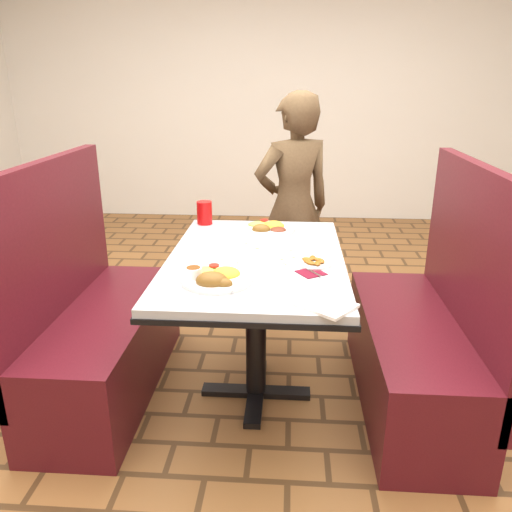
% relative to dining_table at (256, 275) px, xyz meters
% --- Properties ---
extents(dining_table, '(0.81, 1.21, 0.75)m').
position_rel_dining_table_xyz_m(dining_table, '(0.00, 0.00, 0.00)').
color(dining_table, '#BABCBF').
rests_on(dining_table, ground).
extents(booth_bench_left, '(0.47, 1.20, 1.17)m').
position_rel_dining_table_xyz_m(booth_bench_left, '(-0.80, 0.00, -0.32)').
color(booth_bench_left, '#56131C').
rests_on(booth_bench_left, ground).
extents(booth_bench_right, '(0.47, 1.20, 1.17)m').
position_rel_dining_table_xyz_m(booth_bench_right, '(0.80, 0.00, -0.32)').
color(booth_bench_right, '#56131C').
rests_on(booth_bench_right, ground).
extents(diner_person, '(0.63, 0.54, 1.46)m').
position_rel_dining_table_xyz_m(diner_person, '(0.17, 1.00, 0.08)').
color(diner_person, brown).
rests_on(diner_person, ground).
extents(near_dinner_plate, '(0.29, 0.29, 0.09)m').
position_rel_dining_table_xyz_m(near_dinner_plate, '(-0.14, -0.32, 0.13)').
color(near_dinner_plate, white).
rests_on(near_dinner_plate, dining_table).
extents(far_dinner_plate, '(0.29, 0.29, 0.07)m').
position_rel_dining_table_xyz_m(far_dinner_plate, '(0.03, 0.42, 0.12)').
color(far_dinner_plate, white).
rests_on(far_dinner_plate, dining_table).
extents(plantain_plate, '(0.16, 0.16, 0.02)m').
position_rel_dining_table_xyz_m(plantain_plate, '(0.26, -0.09, 0.11)').
color(plantain_plate, white).
rests_on(plantain_plate, dining_table).
extents(maroon_napkin, '(0.14, 0.14, 0.00)m').
position_rel_dining_table_xyz_m(maroon_napkin, '(0.25, -0.20, 0.10)').
color(maroon_napkin, maroon).
rests_on(maroon_napkin, dining_table).
extents(spoon_utensil, '(0.08, 0.12, 0.00)m').
position_rel_dining_table_xyz_m(spoon_utensil, '(0.25, -0.19, 0.10)').
color(spoon_utensil, silver).
rests_on(spoon_utensil, dining_table).
extents(red_tumbler, '(0.09, 0.09, 0.13)m').
position_rel_dining_table_xyz_m(red_tumbler, '(-0.33, 0.52, 0.16)').
color(red_tumbler, red).
rests_on(red_tumbler, dining_table).
extents(paper_napkin, '(0.26, 0.25, 0.01)m').
position_rel_dining_table_xyz_m(paper_napkin, '(0.28, -0.52, 0.10)').
color(paper_napkin, white).
rests_on(paper_napkin, dining_table).
extents(knife_utensil, '(0.01, 0.16, 0.00)m').
position_rel_dining_table_xyz_m(knife_utensil, '(-0.12, -0.37, 0.11)').
color(knife_utensil, '#B7B7BC').
rests_on(knife_utensil, dining_table).
extents(fork_utensil, '(0.02, 0.13, 0.00)m').
position_rel_dining_table_xyz_m(fork_utensil, '(-0.06, -0.38, 0.10)').
color(fork_utensil, silver).
rests_on(fork_utensil, dining_table).
extents(lettuce_shreds, '(0.28, 0.32, 0.00)m').
position_rel_dining_table_xyz_m(lettuce_shreds, '(0.04, 0.06, 0.10)').
color(lettuce_shreds, '#94D053').
rests_on(lettuce_shreds, dining_table).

